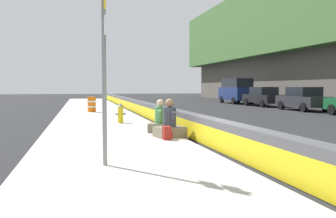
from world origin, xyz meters
TOP-DOWN VIEW (x-y plane):
  - ground_plane at (0.00, 0.00)m, footprint 160.00×160.00m
  - sidewalk_strip at (0.00, 2.65)m, footprint 80.00×4.40m
  - jersey_barrier at (0.00, 0.00)m, footprint 76.00×0.45m
  - route_sign_post at (-1.41, 3.10)m, footprint 0.44×0.09m
  - fire_hydrant at (6.99, 1.86)m, footprint 0.26×0.46m
  - seated_person_foreground at (2.23, 0.84)m, footprint 0.91×1.01m
  - seated_person_middle at (3.52, 0.85)m, footprint 0.93×1.01m
  - backpack at (1.70, 1.05)m, footprint 0.32×0.28m
  - construction_barrel at (14.38, 2.86)m, footprint 0.54×0.54m
  - parked_car_fourth at (13.99, -12.09)m, footprint 4.53×2.01m
  - parked_car_midline at (19.79, -12.11)m, footprint 4.52×2.00m
  - parked_car_far at (25.29, -12.08)m, footprint 5.15×2.20m

SIDE VIEW (x-z plane):
  - ground_plane at x=0.00m, z-range 0.00..0.00m
  - sidewalk_strip at x=0.00m, z-range 0.00..0.14m
  - backpack at x=1.70m, z-range 0.13..0.53m
  - jersey_barrier at x=0.00m, z-range 0.00..0.85m
  - seated_person_middle at x=3.52m, z-range -0.08..1.08m
  - seated_person_foreground at x=2.23m, z-range -0.09..1.13m
  - fire_hydrant at x=6.99m, z-range 0.15..1.03m
  - construction_barrel at x=14.38m, z-range 0.14..1.09m
  - parked_car_fourth at x=13.99m, z-range 0.01..1.72m
  - parked_car_midline at x=19.79m, z-range 0.01..1.72m
  - parked_car_far at x=25.29m, z-range 0.07..2.63m
  - route_sign_post at x=-1.41m, z-range 0.41..4.01m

